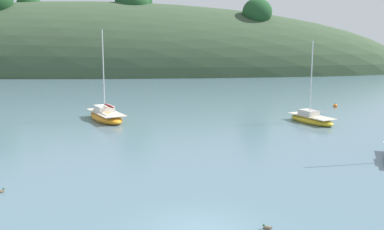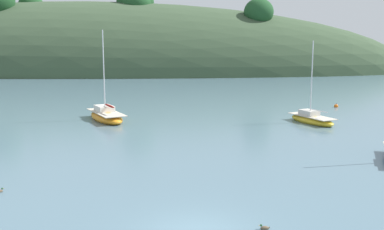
{
  "view_description": "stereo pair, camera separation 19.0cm",
  "coord_description": "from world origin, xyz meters",
  "px_view_note": "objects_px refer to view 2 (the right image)",
  "views": [
    {
      "loc": [
        -0.48,
        -16.31,
        7.26
      ],
      "look_at": [
        0.0,
        20.0,
        1.2
      ],
      "focal_mm": 42.26,
      "sensor_mm": 36.0,
      "label": 1
    },
    {
      "loc": [
        -0.29,
        -16.31,
        7.26
      ],
      "look_at": [
        0.0,
        20.0,
        1.2
      ],
      "focal_mm": 42.26,
      "sensor_mm": 36.0,
      "label": 2
    }
  ],
  "objects_px": {
    "duck_lone_right": "(265,228)",
    "sailboat_teal_outer": "(312,119)",
    "mooring_buoy_channel": "(336,106)",
    "sailboat_orange_cutter": "(106,116)"
  },
  "relations": [
    {
      "from": "sailboat_orange_cutter",
      "to": "sailboat_teal_outer",
      "type": "xyz_separation_m",
      "value": [
        18.42,
        -1.42,
        -0.06
      ]
    },
    {
      "from": "mooring_buoy_channel",
      "to": "duck_lone_right",
      "type": "bearing_deg",
      "value": -112.34
    },
    {
      "from": "sailboat_teal_outer",
      "to": "mooring_buoy_channel",
      "type": "distance_m",
      "value": 10.71
    },
    {
      "from": "sailboat_orange_cutter",
      "to": "mooring_buoy_channel",
      "type": "distance_m",
      "value": 24.94
    },
    {
      "from": "mooring_buoy_channel",
      "to": "sailboat_orange_cutter",
      "type": "bearing_deg",
      "value": -161.47
    },
    {
      "from": "sailboat_orange_cutter",
      "to": "mooring_buoy_channel",
      "type": "relative_size",
      "value": 15.51
    },
    {
      "from": "mooring_buoy_channel",
      "to": "duck_lone_right",
      "type": "relative_size",
      "value": 1.27
    },
    {
      "from": "duck_lone_right",
      "to": "sailboat_teal_outer",
      "type": "bearing_deg",
      "value": 70.7
    },
    {
      "from": "sailboat_orange_cutter",
      "to": "sailboat_teal_outer",
      "type": "distance_m",
      "value": 18.48
    },
    {
      "from": "sailboat_teal_outer",
      "to": "mooring_buoy_channel",
      "type": "relative_size",
      "value": 13.65
    }
  ]
}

